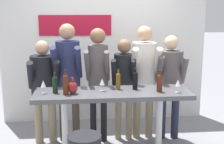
% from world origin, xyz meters
% --- Properties ---
extents(back_wall, '(3.71, 0.12, 2.60)m').
position_xyz_m(back_wall, '(-0.00, 1.59, 1.31)').
color(back_wall, silver).
rests_on(back_wall, ground_plane).
extents(tasting_table, '(2.11, 0.62, 0.97)m').
position_xyz_m(tasting_table, '(0.00, 0.00, 0.82)').
color(tasting_table, '#4C4C51').
rests_on(tasting_table, ground_plane).
extents(person_far_left, '(0.50, 0.58, 1.61)m').
position_xyz_m(person_far_left, '(-0.99, 0.62, 0.99)').
color(person_far_left, gray).
rests_on(person_far_left, ground_plane).
extents(person_left, '(0.46, 0.58, 1.85)m').
position_xyz_m(person_left, '(-0.62, 0.66, 1.16)').
color(person_left, '#473D33').
rests_on(person_left, ground_plane).
extents(person_center_left, '(0.40, 0.55, 1.79)m').
position_xyz_m(person_center_left, '(-0.17, 0.57, 1.13)').
color(person_center_left, black).
rests_on(person_center_left, ground_plane).
extents(person_center, '(0.42, 0.53, 1.61)m').
position_xyz_m(person_center, '(0.24, 0.62, 1.01)').
color(person_center, gray).
rests_on(person_center, ground_plane).
extents(person_center_right, '(0.46, 0.58, 1.81)m').
position_xyz_m(person_center_right, '(0.56, 0.66, 1.13)').
color(person_center_right, gray).
rests_on(person_center_right, ground_plane).
extents(person_right, '(0.50, 0.59, 1.67)m').
position_xyz_m(person_right, '(0.96, 0.59, 1.03)').
color(person_right, '#23283D').
rests_on(person_right, ground_plane).
extents(wine_bottle_0, '(0.06, 0.06, 0.29)m').
position_xyz_m(wine_bottle_0, '(0.09, 0.10, 1.10)').
color(wine_bottle_0, brown).
rests_on(wine_bottle_0, tasting_table).
extents(wine_bottle_1, '(0.08, 0.08, 0.29)m').
position_xyz_m(wine_bottle_1, '(0.63, -0.07, 1.11)').
color(wine_bottle_1, '#4C1E0F').
rests_on(wine_bottle_1, tasting_table).
extents(wine_bottle_2, '(0.07, 0.07, 0.33)m').
position_xyz_m(wine_bottle_2, '(-0.62, -0.10, 1.12)').
color(wine_bottle_2, '#4C1E0F').
rests_on(wine_bottle_2, tasting_table).
extents(wine_bottle_3, '(0.07, 0.07, 0.30)m').
position_xyz_m(wine_bottle_3, '(0.32, 0.08, 1.11)').
color(wine_bottle_3, black).
rests_on(wine_bottle_3, tasting_table).
extents(wine_bottle_4, '(0.07, 0.07, 0.28)m').
position_xyz_m(wine_bottle_4, '(-0.77, 0.00, 1.10)').
color(wine_bottle_4, black).
rests_on(wine_bottle_4, tasting_table).
extents(wine_glass_0, '(0.07, 0.07, 0.18)m').
position_xyz_m(wine_glass_0, '(0.86, -0.13, 1.10)').
color(wine_glass_0, silver).
rests_on(wine_glass_0, tasting_table).
extents(wine_glass_1, '(0.07, 0.07, 0.18)m').
position_xyz_m(wine_glass_1, '(-0.14, 0.03, 1.10)').
color(wine_glass_1, silver).
rests_on(wine_glass_1, tasting_table).
extents(wine_glass_2, '(0.07, 0.07, 0.18)m').
position_xyz_m(wine_glass_2, '(-0.92, -0.01, 1.10)').
color(wine_glass_2, silver).
rests_on(wine_glass_2, tasting_table).
extents(decorative_vase, '(0.13, 0.13, 0.22)m').
position_xyz_m(decorative_vase, '(-0.53, -0.07, 1.06)').
color(decorative_vase, maroon).
rests_on(decorative_vase, tasting_table).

